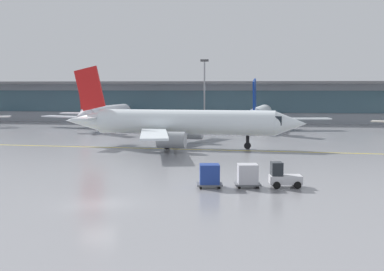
# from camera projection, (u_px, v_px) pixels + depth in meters

# --- Properties ---
(ground_plane) EXTENTS (400.00, 400.00, 0.00)m
(ground_plane) POSITION_uv_depth(u_px,v_px,m) (98.00, 204.00, 37.58)
(ground_plane) COLOR gray
(taxiway_centreline_stripe) EXTENTS (109.74, 8.25, 0.01)m
(taxiway_centreline_stripe) POSITION_uv_depth(u_px,v_px,m) (183.00, 149.00, 70.90)
(taxiway_centreline_stripe) COLOR yellow
(taxiway_centreline_stripe) RESTS_ON ground_plane
(terminal_concourse) EXTENTS (170.60, 11.00, 9.60)m
(terminal_concourse) POSITION_uv_depth(u_px,v_px,m) (214.00, 101.00, 126.70)
(terminal_concourse) COLOR #8C939E
(terminal_concourse) RESTS_ON ground_plane
(gate_airplane_1) EXTENTS (27.74, 29.90, 9.90)m
(gate_airplane_1) POSITION_uv_depth(u_px,v_px,m) (107.00, 113.00, 108.01)
(gate_airplane_1) COLOR silver
(gate_airplane_1) RESTS_ON ground_plane
(gate_airplane_2) EXTENTS (27.41, 29.59, 9.80)m
(gate_airplane_2) POSITION_uv_depth(u_px,v_px,m) (260.00, 114.00, 104.91)
(gate_airplane_2) COLOR white
(gate_airplane_2) RESTS_ON ground_plane
(taxiing_regional_jet) EXTENTS (34.01, 31.54, 11.26)m
(taxiing_regional_jet) POSITION_uv_depth(u_px,v_px,m) (182.00, 123.00, 72.66)
(taxiing_regional_jet) COLOR white
(taxiing_regional_jet) RESTS_ON ground_plane
(baggage_tug) EXTENTS (2.78, 1.95, 2.10)m
(baggage_tug) POSITION_uv_depth(u_px,v_px,m) (283.00, 177.00, 43.85)
(baggage_tug) COLOR silver
(baggage_tug) RESTS_ON ground_plane
(cargo_dolly_lead) EXTENTS (2.32, 1.90, 1.94)m
(cargo_dolly_lead) POSITION_uv_depth(u_px,v_px,m) (248.00, 175.00, 43.77)
(cargo_dolly_lead) COLOR #595B60
(cargo_dolly_lead) RESTS_ON ground_plane
(cargo_dolly_trailing) EXTENTS (2.32, 1.90, 1.94)m
(cargo_dolly_trailing) POSITION_uv_depth(u_px,v_px,m) (210.00, 175.00, 43.70)
(cargo_dolly_trailing) COLOR #595B60
(cargo_dolly_trailing) RESTS_ON ground_plane
(apron_light_mast_1) EXTENTS (1.80, 0.36, 14.38)m
(apron_light_mast_1) POSITION_uv_depth(u_px,v_px,m) (204.00, 89.00, 117.79)
(apron_light_mast_1) COLOR gray
(apron_light_mast_1) RESTS_ON ground_plane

